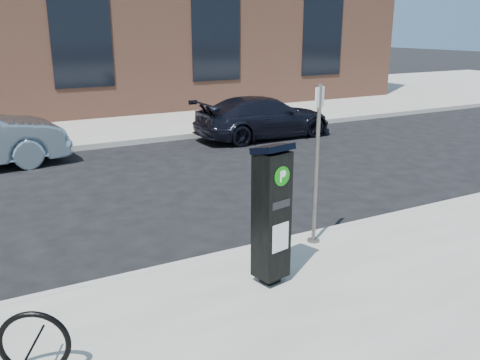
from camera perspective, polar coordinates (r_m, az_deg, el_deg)
ground at (r=7.74m, az=3.33°, el=-7.94°), size 120.00×120.00×0.00m
sidewalk_far at (r=20.54m, az=-17.87°, el=7.15°), size 60.00×12.00×0.15m
curb_near at (r=7.70m, az=3.42°, el=-7.49°), size 60.00×0.12×0.16m
curb_far at (r=14.81m, az=-13.28°, el=4.02°), size 60.00×0.12×0.16m
building at (r=23.27m, az=-20.35°, el=18.07°), size 28.00×10.05×8.25m
parking_kiosk at (r=6.18m, az=3.55°, el=-3.72°), size 0.48×0.44×1.80m
sign_pole at (r=7.38m, az=8.59°, el=1.51°), size 0.20×0.19×2.35m
bike_rack at (r=5.20m, az=-22.11°, el=-16.69°), size 0.63×0.33×0.67m
car_dark at (r=15.45m, az=2.69°, el=7.06°), size 4.35×1.84×1.25m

